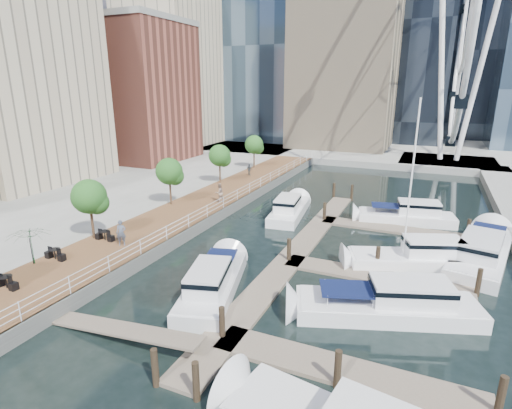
{
  "coord_description": "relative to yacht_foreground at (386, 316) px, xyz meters",
  "views": [
    {
      "loc": [
        11.53,
        -17.09,
        12.19
      ],
      "look_at": [
        -0.97,
        11.12,
        3.0
      ],
      "focal_mm": 28.0,
      "sensor_mm": 36.0,
      "label": 1
    }
  ],
  "objects": [
    {
      "name": "cafe_tables",
      "position": [
        -20.65,
        -5.54,
        1.37
      ],
      "size": [
        2.5,
        13.7,
        0.74
      ],
      "color": "black",
      "rests_on": "ground"
    },
    {
      "name": "boardwalk",
      "position": [
        -19.25,
        11.46,
        0.5
      ],
      "size": [
        6.0,
        60.0,
        1.0
      ],
      "primitive_type": "cube",
      "color": "brown",
      "rests_on": "ground"
    },
    {
      "name": "pier",
      "position": [
        3.75,
        48.46,
        0.5
      ],
      "size": [
        14.0,
        12.0,
        1.0
      ],
      "primitive_type": "cube",
      "color": "gray",
      "rests_on": "ground"
    },
    {
      "name": "midrise_condos",
      "position": [
        -43.82,
        23.28,
        13.42
      ],
      "size": [
        19.0,
        67.0,
        28.0
      ],
      "color": "#BCAD8E",
      "rests_on": "ground"
    },
    {
      "name": "land_inland",
      "position": [
        -46.25,
        11.46,
        0.5
      ],
      "size": [
        48.0,
        90.0,
        1.0
      ],
      "primitive_type": "cube",
      "color": "gray",
      "rests_on": "ground"
    },
    {
      "name": "railing",
      "position": [
        -16.35,
        11.46,
        1.52
      ],
      "size": [
        0.1,
        60.0,
        1.05
      ],
      "primitive_type": null,
      "color": "white",
      "rests_on": "boardwalk"
    },
    {
      "name": "seawall",
      "position": [
        -16.25,
        11.46,
        0.5
      ],
      "size": [
        0.25,
        60.0,
        1.0
      ],
      "primitive_type": "cube",
      "color": "#595954",
      "rests_on": "ground"
    },
    {
      "name": "moored_yachts",
      "position": [
        -0.56,
        6.7,
        0.0
      ],
      "size": [
        20.93,
        31.27,
        11.5
      ],
      "color": "white",
      "rests_on": "ground"
    },
    {
      "name": "ground",
      "position": [
        -10.25,
        -3.54,
        0.0
      ],
      "size": [
        520.0,
        520.0,
        0.0
      ],
      "primitive_type": "plane",
      "color": "black",
      "rests_on": "ground"
    },
    {
      "name": "floating_docks",
      "position": [
        -2.29,
        6.44,
        0.49
      ],
      "size": [
        16.0,
        34.0,
        2.6
      ],
      "color": "#6D6051",
      "rests_on": "ground"
    },
    {
      "name": "land_far",
      "position": [
        -10.25,
        98.46,
        0.5
      ],
      "size": [
        200.0,
        114.0,
        1.0
      ],
      "primitive_type": "cube",
      "color": "gray",
      "rests_on": "ground"
    },
    {
      "name": "street_trees",
      "position": [
        -21.65,
        10.46,
        4.29
      ],
      "size": [
        2.6,
        42.6,
        4.6
      ],
      "color": "#3F2B1C",
      "rests_on": "ground"
    },
    {
      "name": "pedestrian_mid",
      "position": [
        -17.66,
        13.08,
        1.95
      ],
      "size": [
        1.06,
        1.15,
        1.9
      ],
      "primitive_type": "imported",
      "rotation": [
        0.0,
        0.0,
        -2.05
      ],
      "color": "gray",
      "rests_on": "boardwalk"
    },
    {
      "name": "yacht_foreground",
      "position": [
        0.0,
        0.0,
        0.0
      ],
      "size": [
        11.19,
        6.32,
        2.15
      ],
      "primitive_type": null,
      "rotation": [
        0.0,
        0.0,
        1.91
      ],
      "color": "silver",
      "rests_on": "ground"
    },
    {
      "name": "pedestrian_near",
      "position": [
        -18.68,
        0.22,
        1.96
      ],
      "size": [
        0.83,
        0.75,
        1.91
      ],
      "primitive_type": "imported",
      "rotation": [
        0.0,
        0.0,
        0.55
      ],
      "color": "#474E5E",
      "rests_on": "boardwalk"
    },
    {
      "name": "pedestrian_far",
      "position": [
        -20.14,
        25.62,
        1.74
      ],
      "size": [
        0.94,
        0.61,
        1.49
      ],
      "primitive_type": "imported",
      "rotation": [
        0.0,
        0.0,
        2.84
      ],
      "color": "#30373C",
      "rests_on": "boardwalk"
    }
  ]
}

